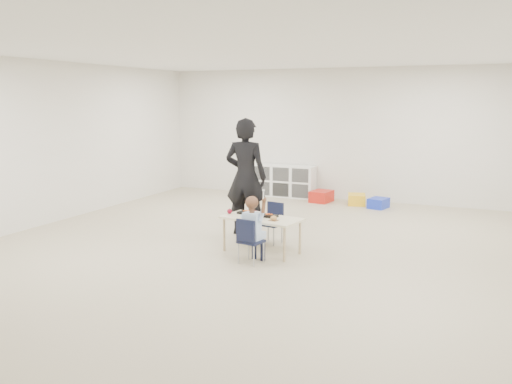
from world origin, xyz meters
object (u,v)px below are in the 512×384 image
at_px(table, 262,235).
at_px(cubby_shelf, 284,181).
at_px(adult, 246,177).
at_px(chair_near, 251,241).
at_px(child, 251,228).

height_order(table, cubby_shelf, cubby_shelf).
bearing_deg(adult, cubby_shelf, -82.75).
distance_m(chair_near, cubby_shelf, 5.05).
bearing_deg(cubby_shelf, child, -74.03).
bearing_deg(adult, table, 122.84).
bearing_deg(chair_near, table, 106.78).
relative_size(table, chair_near, 1.94).
height_order(cubby_shelf, adult, adult).
relative_size(chair_near, child, 0.63).
bearing_deg(chair_near, adult, 126.51).
distance_m(table, child, 0.56).
height_order(table, chair_near, chair_near).
relative_size(chair_near, cubby_shelf, 0.44).
distance_m(child, cubby_shelf, 5.05).
bearing_deg(table, adult, 135.70).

